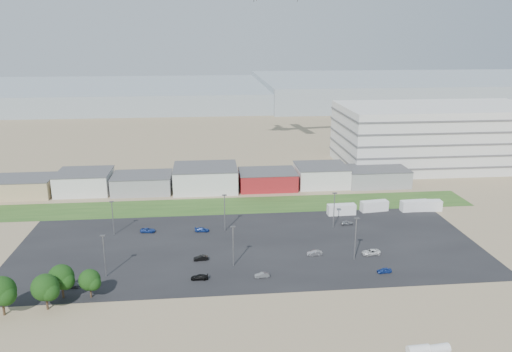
{
  "coord_description": "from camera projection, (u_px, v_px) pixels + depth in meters",
  "views": [
    {
      "loc": [
        -5.27,
        -99.47,
        53.61
      ],
      "look_at": [
        7.03,
        22.0,
        18.42
      ],
      "focal_mm": 35.0,
      "sensor_mm": 36.0,
      "label": 1
    }
  ],
  "objects": [
    {
      "name": "grass_strip",
      "position": [
        225.0,
        206.0,
        160.16
      ],
      "size": [
        160.0,
        16.0,
        0.02
      ],
      "primitive_type": "cube",
      "color": "#2A501E",
      "rests_on": "ground"
    },
    {
      "name": "storage_tank_nw",
      "position": [
        418.0,
        350.0,
        85.51
      ],
      "size": [
        3.95,
        2.14,
        2.31
      ],
      "primitive_type": null,
      "rotation": [
        0.0,
        0.0,
        0.06
      ],
      "color": "silver",
      "rests_on": "ground"
    },
    {
      "name": "lightpole_front_l",
      "position": [
        104.0,
        256.0,
        112.58
      ],
      "size": [
        1.19,
        0.49,
        10.1
      ],
      "primitive_type": null,
      "color": "slate",
      "rests_on": "ground"
    },
    {
      "name": "box_trailer_d",
      "position": [
        427.0,
        205.0,
        155.69
      ],
      "size": [
        8.91,
        3.25,
        3.29
      ],
      "primitive_type": null,
      "rotation": [
        0.0,
        0.0,
        -0.06
      ],
      "color": "silver",
      "rests_on": "ground"
    },
    {
      "name": "parked_car_13",
      "position": [
        262.0,
        275.0,
        113.33
      ],
      "size": [
        3.48,
        1.46,
        1.12
      ],
      "primitive_type": "imported",
      "rotation": [
        0.0,
        0.0,
        -1.49
      ],
      "color": "#595B5E",
      "rests_on": "ground"
    },
    {
      "name": "tree_mid",
      "position": [
        45.0,
        290.0,
        99.12
      ],
      "size": [
        5.78,
        5.78,
        8.66
      ],
      "primitive_type": null,
      "color": "black",
      "rests_on": "ground"
    },
    {
      "name": "storage_tank_ne",
      "position": [
        439.0,
        349.0,
        85.87
      ],
      "size": [
        3.91,
        2.3,
        2.22
      ],
      "primitive_type": null,
      "rotation": [
        0.0,
        0.0,
        0.12
      ],
      "color": "silver",
      "rests_on": "ground"
    },
    {
      "name": "parking_garage",
      "position": [
        437.0,
        136.0,
        206.52
      ],
      "size": [
        80.0,
        40.0,
        25.0
      ],
      "primitive_type": "cube",
      "color": "silver",
      "rests_on": "ground"
    },
    {
      "name": "parked_car_10",
      "position": [
        71.0,
        284.0,
        109.0
      ],
      "size": [
        4.21,
        2.01,
        1.19
      ],
      "primitive_type": "imported",
      "rotation": [
        0.0,
        0.0,
        1.48
      ],
      "color": "#595B5E",
      "rests_on": "ground"
    },
    {
      "name": "parked_car_4",
      "position": [
        201.0,
        258.0,
        121.81
      ],
      "size": [
        3.69,
        1.6,
        1.18
      ],
      "primitive_type": "imported",
      "rotation": [
        0.0,
        0.0,
        -1.47
      ],
      "color": "black",
      "rests_on": "ground"
    },
    {
      "name": "parked_car_3",
      "position": [
        200.0,
        277.0,
        112.34
      ],
      "size": [
        4.03,
        1.85,
        1.14
      ],
      "primitive_type": "imported",
      "rotation": [
        0.0,
        0.0,
        -1.64
      ],
      "color": "black",
      "rests_on": "ground"
    },
    {
      "name": "parked_car_0",
      "position": [
        371.0,
        252.0,
        124.96
      ],
      "size": [
        4.91,
        2.74,
        1.3
      ],
      "primitive_type": "imported",
      "rotation": [
        0.0,
        0.0,
        -1.44
      ],
      "color": "silver",
      "rests_on": "ground"
    },
    {
      "name": "lightpole_back_l",
      "position": [
        113.0,
        218.0,
        136.16
      ],
      "size": [
        1.14,
        0.47,
        9.66
      ],
      "primitive_type": null,
      "color": "slate",
      "rests_on": "ground"
    },
    {
      "name": "box_trailer_c",
      "position": [
        415.0,
        206.0,
        155.55
      ],
      "size": [
        8.86,
        3.26,
        3.27
      ],
      "primitive_type": null,
      "rotation": [
        0.0,
        0.0,
        0.06
      ],
      "color": "silver",
      "rests_on": "ground"
    },
    {
      "name": "ground",
      "position": [
        234.0,
        284.0,
        110.45
      ],
      "size": [
        700.0,
        700.0,
        0.0
      ],
      "primitive_type": "plane",
      "color": "#827352",
      "rests_on": "ground"
    },
    {
      "name": "box_trailer_a",
      "position": [
        341.0,
        209.0,
        152.25
      ],
      "size": [
        8.67,
        3.0,
        3.21
      ],
      "primitive_type": null,
      "rotation": [
        0.0,
        0.0,
        0.04
      ],
      "color": "silver",
      "rests_on": "ground"
    },
    {
      "name": "parked_car_8",
      "position": [
        347.0,
        223.0,
        144.28
      ],
      "size": [
        3.71,
        1.83,
        1.22
      ],
      "primitive_type": "imported",
      "rotation": [
        0.0,
        0.0,
        1.69
      ],
      "color": "#A5A5AA",
      "rests_on": "ground"
    },
    {
      "name": "tree_near",
      "position": [
        90.0,
        282.0,
        103.86
      ],
      "size": [
        4.79,
        4.79,
        7.18
      ],
      "primitive_type": null,
      "color": "black",
      "rests_on": "ground"
    },
    {
      "name": "building_row",
      "position": [
        174.0,
        179.0,
        175.57
      ],
      "size": [
        170.0,
        20.0,
        8.0
      ],
      "primitive_type": null,
      "color": "silver",
      "rests_on": "ground"
    },
    {
      "name": "box_trailer_b",
      "position": [
        374.0,
        206.0,
        155.34
      ],
      "size": [
        8.83,
        3.74,
        3.21
      ],
      "primitive_type": null,
      "rotation": [
        0.0,
        0.0,
        0.13
      ],
      "color": "silver",
      "rests_on": "ground"
    },
    {
      "name": "lightpole_front_r",
      "position": [
        355.0,
        239.0,
        120.8
      ],
      "size": [
        1.29,
        0.54,
        10.93
      ],
      "primitive_type": null,
      "color": "slate",
      "rests_on": "ground"
    },
    {
      "name": "parked_car_2",
      "position": [
        384.0,
        270.0,
        115.49
      ],
      "size": [
        3.48,
        1.57,
        1.16
      ],
      "primitive_type": "imported",
      "rotation": [
        0.0,
        0.0,
        -1.51
      ],
      "color": "navy",
      "rests_on": "ground"
    },
    {
      "name": "parked_car_9",
      "position": [
        148.0,
        230.0,
        138.91
      ],
      "size": [
        4.39,
        2.47,
        1.16
      ],
      "primitive_type": "imported",
      "rotation": [
        0.0,
        0.0,
        1.43
      ],
      "color": "navy",
      "rests_on": "ground"
    },
    {
      "name": "parked_car_6",
      "position": [
        202.0,
        230.0,
        139.37
      ],
      "size": [
        4.15,
        2.03,
        1.16
      ],
      "primitive_type": "imported",
      "rotation": [
        0.0,
        0.0,
        1.47
      ],
      "color": "navy",
      "rests_on": "ground"
    },
    {
      "name": "tree_left",
      "position": [
        1.0,
        294.0,
        97.07
      ],
      "size": [
        6.16,
        6.16,
        9.24
      ],
      "primitive_type": null,
      "color": "black",
      "rests_on": "ground"
    },
    {
      "name": "parked_car_1",
      "position": [
        315.0,
        253.0,
        124.47
      ],
      "size": [
        3.81,
        1.35,
        1.25
      ],
      "primitive_type": "imported",
      "rotation": [
        0.0,
        0.0,
        -1.58
      ],
      "color": "#A5A5AA",
      "rests_on": "ground"
    },
    {
      "name": "parking_lot",
      "position": [
        249.0,
        246.0,
        130.05
      ],
      "size": [
        120.0,
        50.0,
        0.01
      ],
      "primitive_type": "cube",
      "color": "black",
      "rests_on": "ground"
    },
    {
      "name": "lightpole_back_m",
      "position": [
        225.0,
        213.0,
        138.6
      ],
      "size": [
        1.26,
        0.52,
        10.67
      ],
      "primitive_type": null,
      "color": "slate",
      "rests_on": "ground"
    },
    {
      "name": "tree_right",
      "position": [
        61.0,
        280.0,
        103.5
      ],
      "size": [
        5.66,
        5.66,
        8.49
      ],
      "primitive_type": null,
      "color": "black",
      "rests_on": "ground"
    },
    {
      "name": "lightpole_back_r",
      "position": [
        334.0,
        210.0,
        141.16
      ],
      "size": [
        1.22,
        0.51,
        10.38
      ],
      "primitive_type": null,
      "color": "slate",
      "rests_on": "ground"
    },
    {
      "name": "hills_backdrop",
      "position": [
        260.0,
        94.0,
        414.21
      ],
      "size": [
        700.0,
        200.0,
        9.0
      ],
      "primitive_type": null,
      "color": "gray",
      "rests_on": "ground"
    },
    {
      "name": "lightpole_front_m",
      "position": [
        233.0,
        246.0,
        117.72
      ],
      "size": [
        1.19,
        0.5,
        10.11
      ],
      "primitive_type": null,
      "color": "slate",
      "rests_on": "ground"
    }
  ]
}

